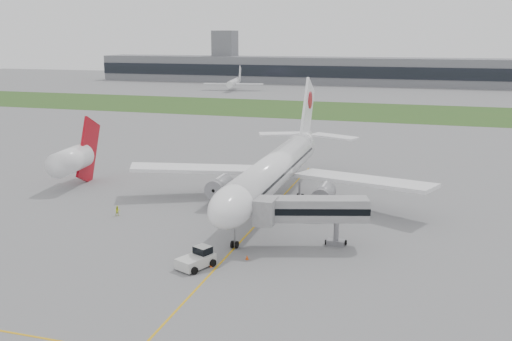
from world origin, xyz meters
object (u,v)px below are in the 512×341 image
(airliner, at_px, (276,168))
(pushback_tug, at_px, (198,258))
(neighbor_aircraft, at_px, (73,159))
(ground_crew_near, at_px, (194,255))
(jet_bridge, at_px, (308,210))

(airliner, xyz_separation_m, pushback_tug, (-2.11, -26.53, -4.66))
(pushback_tug, xyz_separation_m, neighbor_aircraft, (-33.64, 26.34, 3.85))
(airliner, bearing_deg, neighbor_aircraft, -179.70)
(pushback_tug, relative_size, ground_crew_near, 3.03)
(airliner, xyz_separation_m, jet_bridge, (8.40, -16.79, -0.96))
(airliner, xyz_separation_m, ground_crew_near, (-3.04, -25.36, -4.86))
(jet_bridge, distance_m, ground_crew_near, 14.82)
(pushback_tug, height_order, ground_crew_near, pushback_tug)
(airliner, height_order, jet_bridge, airliner)
(pushback_tug, height_order, neighbor_aircraft, neighbor_aircraft)
(neighbor_aircraft, bearing_deg, pushback_tug, -44.67)
(airliner, distance_m, jet_bridge, 18.80)
(jet_bridge, relative_size, neighbor_aircraft, 0.88)
(pushback_tug, xyz_separation_m, jet_bridge, (10.51, 9.73, 3.70))
(neighbor_aircraft, bearing_deg, ground_crew_near, -44.20)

